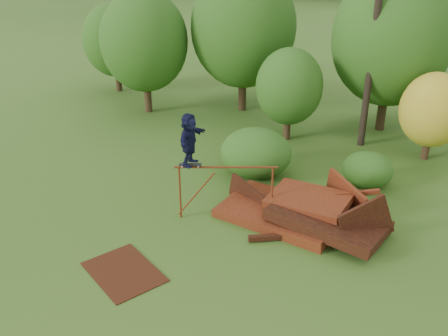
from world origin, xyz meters
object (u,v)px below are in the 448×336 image
(skater, at_px, (189,139))
(flat_plate, at_px, (124,272))
(utility_pole, at_px, (378,10))
(scrap_pile, at_px, (304,213))

(skater, distance_m, flat_plate, 4.18)
(flat_plate, xyz_separation_m, utility_pole, (4.84, 11.13, 5.46))
(scrap_pile, relative_size, flat_plate, 2.57)
(skater, bearing_deg, utility_pole, -28.39)
(scrap_pile, relative_size, utility_pole, 0.51)
(skater, bearing_deg, scrap_pile, -75.58)
(flat_plate, bearing_deg, skater, 80.35)
(flat_plate, relative_size, utility_pole, 0.20)
(scrap_pile, xyz_separation_m, utility_pole, (0.94, 7.06, 5.11))
(scrap_pile, relative_size, skater, 3.41)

